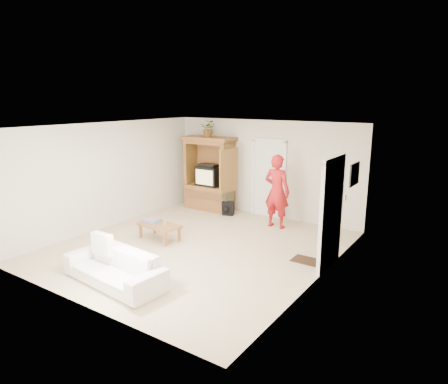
% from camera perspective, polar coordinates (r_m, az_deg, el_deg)
% --- Properties ---
extents(floor, '(6.00, 6.00, 0.00)m').
position_cam_1_polar(floor, '(8.79, -3.83, -7.82)').
color(floor, tan).
rests_on(floor, ground).
extents(ceiling, '(6.00, 6.00, 0.00)m').
position_cam_1_polar(ceiling, '(8.22, -4.11, 9.35)').
color(ceiling, white).
rests_on(ceiling, floor).
extents(wall_back, '(5.50, 0.00, 5.50)m').
position_cam_1_polar(wall_back, '(10.89, 5.78, 3.36)').
color(wall_back, silver).
rests_on(wall_back, floor).
extents(wall_front, '(5.50, 0.00, 5.50)m').
position_cam_1_polar(wall_front, '(6.40, -20.72, -4.46)').
color(wall_front, silver).
rests_on(wall_front, floor).
extents(wall_left, '(0.00, 6.00, 6.00)m').
position_cam_1_polar(wall_left, '(10.30, -16.14, 2.34)').
color(wall_left, silver).
rests_on(wall_left, floor).
extents(wall_right, '(0.00, 6.00, 6.00)m').
position_cam_1_polar(wall_right, '(7.11, 13.84, -2.27)').
color(wall_right, silver).
rests_on(wall_right, floor).
extents(armoire, '(1.82, 1.14, 2.10)m').
position_cam_1_polar(armoire, '(11.50, -2.00, 1.97)').
color(armoire, '#9A582F').
rests_on(armoire, floor).
extents(door_back, '(0.85, 0.05, 2.04)m').
position_cam_1_polar(door_back, '(10.84, 6.37, 1.80)').
color(door_back, white).
rests_on(door_back, floor).
extents(doorway_right, '(0.05, 0.90, 2.04)m').
position_cam_1_polar(doorway_right, '(7.74, 15.11, -3.24)').
color(doorway_right, black).
rests_on(doorway_right, floor).
extents(framed_picture, '(0.03, 0.60, 0.48)m').
position_cam_1_polar(framed_picture, '(8.82, 18.15, 2.43)').
color(framed_picture, black).
rests_on(framed_picture, wall_right).
extents(doormat, '(0.60, 0.40, 0.02)m').
position_cam_1_polar(doormat, '(8.21, 11.85, -9.58)').
color(doormat, '#382316').
rests_on(doormat, floor).
extents(plant, '(0.52, 0.48, 0.46)m').
position_cam_1_polar(plant, '(11.30, -2.25, 9.05)').
color(plant, '#4C7238').
rests_on(plant, armoire).
extents(man, '(0.68, 0.46, 1.84)m').
position_cam_1_polar(man, '(9.91, 7.56, 0.09)').
color(man, '#A9161A').
rests_on(man, floor).
extents(sofa, '(2.07, 0.96, 0.58)m').
position_cam_1_polar(sofa, '(7.30, -15.40, -10.33)').
color(sofa, white).
rests_on(sofa, floor).
extents(coffee_table, '(1.05, 0.66, 0.37)m').
position_cam_1_polar(coffee_table, '(9.22, -9.22, -4.83)').
color(coffee_table, olive).
rests_on(coffee_table, floor).
extents(towel, '(0.38, 0.28, 0.08)m').
position_cam_1_polar(towel, '(9.36, -10.37, -4.03)').
color(towel, '#CB4353').
rests_on(towel, coffee_table).
extents(candle, '(0.08, 0.08, 0.10)m').
position_cam_1_polar(candle, '(9.13, -8.43, -4.33)').
color(candle, tan).
rests_on(candle, coffee_table).
extents(backpack_black, '(0.35, 0.27, 0.39)m').
position_cam_1_polar(backpack_black, '(11.00, 0.57, -2.38)').
color(backpack_black, black).
rests_on(backpack_black, floor).
extents(backpack_olive, '(0.43, 0.38, 0.68)m').
position_cam_1_polar(backpack_olive, '(11.14, 0.26, -1.40)').
color(backpack_olive, '#47442B').
rests_on(backpack_olive, floor).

